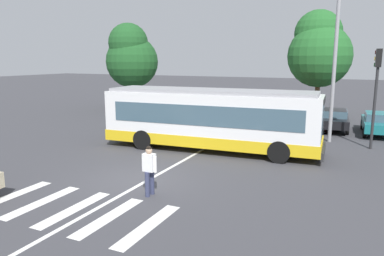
{
  "coord_description": "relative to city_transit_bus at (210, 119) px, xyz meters",
  "views": [
    {
      "loc": [
        7.57,
        -11.22,
        4.54
      ],
      "look_at": [
        0.28,
        4.36,
        1.3
      ],
      "focal_mm": 34.34,
      "sensor_mm": 36.0,
      "label": 1
    }
  ],
  "objects": [
    {
      "name": "lane_center_line",
      "position": [
        -0.33,
        -3.6,
        -1.58
      ],
      "size": [
        0.16,
        24.0,
        0.01
      ],
      "primitive_type": "cube",
      "color": "silver",
      "rests_on": "ground_plane"
    },
    {
      "name": "background_tree_left",
      "position": [
        -12.1,
        10.9,
        3.19
      ],
      "size": [
        4.62,
        4.62,
        7.65
      ],
      "color": "brown",
      "rests_on": "ground_plane"
    },
    {
      "name": "parked_car_champagne",
      "position": [
        -5.77,
        8.58,
        -0.82
      ],
      "size": [
        2.02,
        4.58,
        1.35
      ],
      "color": "black",
      "rests_on": "ground_plane"
    },
    {
      "name": "parked_car_red",
      "position": [
        2.41,
        8.57,
        -0.82
      ],
      "size": [
        2.04,
        4.58,
        1.35
      ],
      "color": "black",
      "rests_on": "ground_plane"
    },
    {
      "name": "city_transit_bus",
      "position": [
        0.0,
        0.0,
        0.0
      ],
      "size": [
        11.01,
        3.23,
        3.06
      ],
      "color": "black",
      "rests_on": "ground_plane"
    },
    {
      "name": "crosswalk_painted_stripes",
      "position": [
        -0.94,
        -8.75,
        -1.58
      ],
      "size": [
        5.81,
        2.99,
        0.01
      ],
      "color": "silver",
      "rests_on": "ground_plane"
    },
    {
      "name": "pedestrian_crossing_street",
      "position": [
        0.56,
        -6.75,
        -0.62
      ],
      "size": [
        0.58,
        0.43,
        1.72
      ],
      "color": "#333856",
      "rests_on": "ground_plane"
    },
    {
      "name": "twin_arm_street_lamp",
      "position": [
        5.33,
        4.51,
        4.02
      ],
      "size": [
        3.82,
        0.32,
        9.22
      ],
      "color": "#939399",
      "rests_on": "ground_plane"
    },
    {
      "name": "traffic_light_far_corner",
      "position": [
        7.4,
        3.67,
        1.78
      ],
      "size": [
        0.33,
        0.32,
        5.04
      ],
      "color": "#28282B",
      "rests_on": "ground_plane"
    },
    {
      "name": "parked_car_charcoal",
      "position": [
        -2.91,
        8.46,
        -0.82
      ],
      "size": [
        2.24,
        4.65,
        1.35
      ],
      "color": "black",
      "rests_on": "ground_plane"
    },
    {
      "name": "parked_car_black",
      "position": [
        5.21,
        8.31,
        -0.82
      ],
      "size": [
        2.14,
        4.62,
        1.35
      ],
      "color": "black",
      "rests_on": "ground_plane"
    },
    {
      "name": "background_tree_right",
      "position": [
        3.54,
        13.09,
        3.68
      ],
      "size": [
        4.77,
        4.77,
        8.24
      ],
      "color": "brown",
      "rests_on": "ground_plane"
    },
    {
      "name": "parked_car_white",
      "position": [
        -0.4,
        8.06,
        -0.82
      ],
      "size": [
        2.18,
        4.63,
        1.35
      ],
      "color": "black",
      "rests_on": "ground_plane"
    },
    {
      "name": "parked_car_teal",
      "position": [
        7.87,
        7.9,
        -0.82
      ],
      "size": [
        2.05,
        4.59,
        1.35
      ],
      "color": "black",
      "rests_on": "ground_plane"
    },
    {
      "name": "ground_plane",
      "position": [
        -0.72,
        -5.6,
        -1.59
      ],
      "size": [
        160.0,
        160.0,
        0.0
      ],
      "primitive_type": "plane",
      "color": "#3D3D42"
    }
  ]
}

